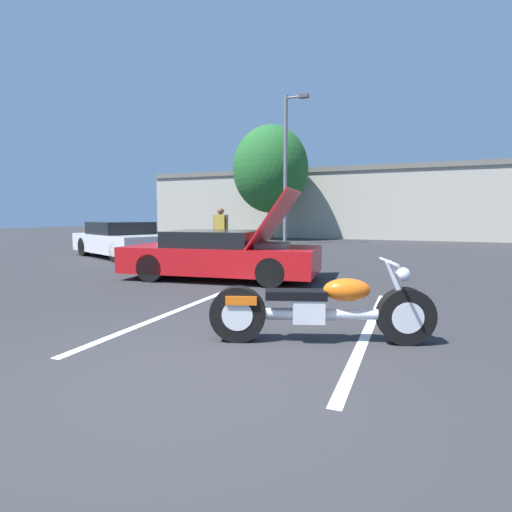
{
  "coord_description": "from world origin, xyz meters",
  "views": [
    {
      "loc": [
        1.74,
        -2.9,
        1.46
      ],
      "look_at": [
        -0.65,
        3.04,
        0.8
      ],
      "focal_mm": 28.0,
      "sensor_mm": 36.0,
      "label": 1
    }
  ],
  "objects_px": {
    "parked_car_left_row": "(123,240)",
    "tree_background": "(271,169)",
    "show_car_hood_open": "(222,255)",
    "light_pole": "(287,163)",
    "spectator_by_show_car": "(221,229)",
    "motorcycle": "(320,309)"
  },
  "relations": [
    {
      "from": "light_pole",
      "to": "spectator_by_show_car",
      "type": "relative_size",
      "value": 4.27
    },
    {
      "from": "tree_background",
      "to": "motorcycle",
      "type": "height_order",
      "value": "tree_background"
    },
    {
      "from": "tree_background",
      "to": "parked_car_left_row",
      "type": "height_order",
      "value": "tree_background"
    },
    {
      "from": "show_car_hood_open",
      "to": "light_pole",
      "type": "bearing_deg",
      "value": 93.5
    },
    {
      "from": "tree_background",
      "to": "show_car_hood_open",
      "type": "bearing_deg",
      "value": -74.4
    },
    {
      "from": "tree_background",
      "to": "spectator_by_show_car",
      "type": "relative_size",
      "value": 3.92
    },
    {
      "from": "light_pole",
      "to": "motorcycle",
      "type": "relative_size",
      "value": 2.94
    },
    {
      "from": "tree_background",
      "to": "motorcycle",
      "type": "distance_m",
      "value": 19.57
    },
    {
      "from": "motorcycle",
      "to": "tree_background",
      "type": "bearing_deg",
      "value": 92.78
    },
    {
      "from": "tree_background",
      "to": "parked_car_left_row",
      "type": "bearing_deg",
      "value": -97.61
    },
    {
      "from": "tree_background",
      "to": "show_car_hood_open",
      "type": "xyz_separation_m",
      "value": [
        3.95,
        -14.13,
        -3.56
      ]
    },
    {
      "from": "parked_car_left_row",
      "to": "tree_background",
      "type": "bearing_deg",
      "value": 107.16
    },
    {
      "from": "light_pole",
      "to": "show_car_hood_open",
      "type": "xyz_separation_m",
      "value": [
        1.92,
        -10.9,
        -3.44
      ]
    },
    {
      "from": "light_pole",
      "to": "tree_background",
      "type": "distance_m",
      "value": 3.82
    },
    {
      "from": "motorcycle",
      "to": "parked_car_left_row",
      "type": "bearing_deg",
      "value": 122.83
    },
    {
      "from": "tree_background",
      "to": "parked_car_left_row",
      "type": "xyz_separation_m",
      "value": [
        -1.48,
        -11.1,
        -3.53
      ]
    },
    {
      "from": "parked_car_left_row",
      "to": "spectator_by_show_car",
      "type": "height_order",
      "value": "spectator_by_show_car"
    },
    {
      "from": "tree_background",
      "to": "spectator_by_show_car",
      "type": "distance_m",
      "value": 11.4
    },
    {
      "from": "light_pole",
      "to": "motorcycle",
      "type": "xyz_separation_m",
      "value": [
        5.04,
        -14.63,
        -3.6
      ]
    },
    {
      "from": "show_car_hood_open",
      "to": "spectator_by_show_car",
      "type": "distance_m",
      "value": 3.84
    },
    {
      "from": "parked_car_left_row",
      "to": "light_pole",
      "type": "bearing_deg",
      "value": 90.71
    },
    {
      "from": "motorcycle",
      "to": "spectator_by_show_car",
      "type": "relative_size",
      "value": 1.45
    }
  ]
}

